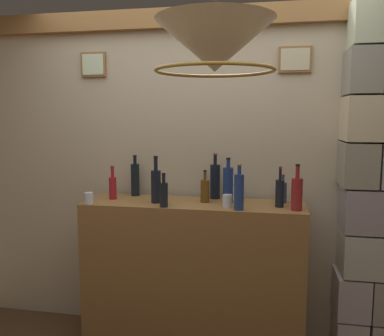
% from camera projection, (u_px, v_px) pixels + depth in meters
% --- Properties ---
extents(panelled_rear_partition, '(3.76, 0.15, 2.45)m').
position_uv_depth(panelled_rear_partition, '(200.00, 164.00, 3.11)').
color(panelled_rear_partition, '#BCAD8E').
rests_on(panelled_rear_partition, ground).
extents(stone_pillar, '(0.42, 0.39, 2.39)m').
position_uv_depth(stone_pillar, '(372.00, 186.00, 2.73)').
color(stone_pillar, '#C0B3AF').
rests_on(stone_pillar, ground).
extents(bar_shelf_unit, '(1.54, 0.44, 1.07)m').
position_uv_depth(bar_shelf_unit, '(193.00, 275.00, 2.92)').
color(bar_shelf_unit, olive).
rests_on(bar_shelf_unit, ground).
extents(liquor_bottle_vodka, '(0.05, 0.05, 0.24)m').
position_uv_depth(liquor_bottle_vodka, '(113.00, 187.00, 2.95)').
color(liquor_bottle_vodka, maroon).
rests_on(liquor_bottle_vodka, bar_shelf_unit).
extents(liquor_bottle_vermouth, '(0.07, 0.07, 0.30)m').
position_uv_depth(liquor_bottle_vermouth, '(297.00, 193.00, 2.60)').
color(liquor_bottle_vermouth, maroon).
rests_on(liquor_bottle_vermouth, bar_shelf_unit).
extents(liquor_bottle_tequila, '(0.07, 0.07, 0.33)m').
position_uv_depth(liquor_bottle_tequila, '(215.00, 181.00, 2.97)').
color(liquor_bottle_tequila, black).
rests_on(liquor_bottle_tequila, bar_shelf_unit).
extents(liquor_bottle_scotch, '(0.06, 0.06, 0.23)m').
position_uv_depth(liquor_bottle_scotch, '(205.00, 190.00, 2.85)').
color(liquor_bottle_scotch, brown).
rests_on(liquor_bottle_scotch, bar_shelf_unit).
extents(liquor_bottle_port, '(0.07, 0.07, 0.32)m').
position_uv_depth(liquor_bottle_port, '(228.00, 185.00, 2.82)').
color(liquor_bottle_port, navy).
rests_on(liquor_bottle_port, bar_shelf_unit).
extents(liquor_bottle_amaro, '(0.06, 0.06, 0.20)m').
position_uv_depth(liquor_bottle_amaro, '(283.00, 192.00, 2.84)').
color(liquor_bottle_amaro, navy).
rests_on(liquor_bottle_amaro, bar_shelf_unit).
extents(liquor_bottle_rye, '(0.07, 0.07, 0.33)m').
position_uv_depth(liquor_bottle_rye, '(156.00, 185.00, 2.83)').
color(liquor_bottle_rye, black).
rests_on(liquor_bottle_rye, bar_shelf_unit).
extents(liquor_bottle_bourbon, '(0.06, 0.06, 0.27)m').
position_uv_depth(liquor_bottle_bourbon, '(280.00, 193.00, 2.70)').
color(liquor_bottle_bourbon, black).
rests_on(liquor_bottle_bourbon, bar_shelf_unit).
extents(liquor_bottle_sherry, '(0.05, 0.05, 0.23)m').
position_uv_depth(liquor_bottle_sherry, '(164.00, 194.00, 2.70)').
color(liquor_bottle_sherry, black).
rests_on(liquor_bottle_sherry, bar_shelf_unit).
extents(liquor_bottle_gin, '(0.07, 0.07, 0.31)m').
position_uv_depth(liquor_bottle_gin, '(135.00, 179.00, 3.08)').
color(liquor_bottle_gin, black).
rests_on(liquor_bottle_gin, bar_shelf_unit).
extents(liquor_bottle_whiskey, '(0.06, 0.06, 0.30)m').
position_uv_depth(liquor_bottle_whiskey, '(239.00, 191.00, 2.61)').
color(liquor_bottle_whiskey, navy).
rests_on(liquor_bottle_whiskey, bar_shelf_unit).
extents(glass_tumbler_rocks, '(0.07, 0.07, 0.08)m').
position_uv_depth(glass_tumbler_rocks, '(227.00, 201.00, 2.71)').
color(glass_tumbler_rocks, silver).
rests_on(glass_tumbler_rocks, bar_shelf_unit).
extents(glass_tumbler_highball, '(0.07, 0.07, 0.09)m').
position_uv_depth(glass_tumbler_highball, '(235.00, 193.00, 2.96)').
color(glass_tumbler_highball, silver).
rests_on(glass_tumbler_highball, bar_shelf_unit).
extents(glass_tumbler_shot, '(0.06, 0.06, 0.08)m').
position_uv_depth(glass_tumbler_shot, '(89.00, 198.00, 2.81)').
color(glass_tumbler_shot, silver).
rests_on(glass_tumbler_shot, bar_shelf_unit).
extents(pendant_lamp, '(0.55, 0.55, 0.53)m').
position_uv_depth(pendant_lamp, '(215.00, 47.00, 1.82)').
color(pendant_lamp, '#EFE5C6').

